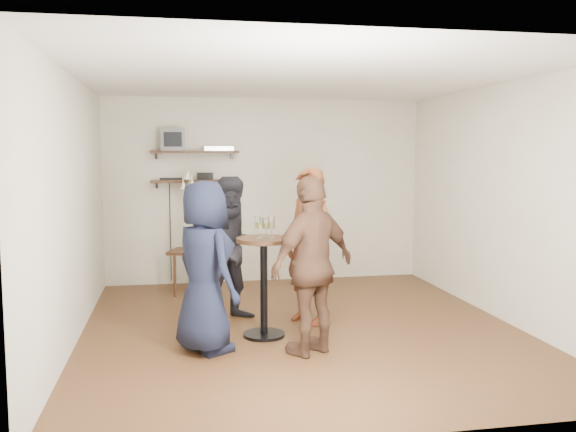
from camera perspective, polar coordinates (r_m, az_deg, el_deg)
The scene contains 18 objects.
room at distance 6.26m, azimuth 1.30°, elevation 0.98°, with size 4.58×5.08×2.68m.
shelf_upper at distance 8.48m, azimuth -8.72°, elevation 5.95°, with size 1.20×0.25×0.04m, color black.
shelf_lower at distance 8.49m, azimuth -8.68°, elevation 3.25°, with size 1.20×0.25×0.04m, color black.
crt_monitor at distance 8.48m, azimuth -10.73°, elevation 7.04°, with size 0.32×0.30×0.30m, color #59595B.
dvd_deck at distance 8.50m, azimuth -6.53°, elevation 6.30°, with size 0.40×0.24×0.06m, color silver.
radio at distance 8.49m, azimuth -7.77°, elevation 3.72°, with size 0.22×0.10×0.10m, color black.
power_strip at distance 8.53m, azimuth -10.90°, elevation 3.44°, with size 0.30×0.05×0.03m, color black.
side_table at distance 8.10m, azimuth -9.22°, elevation -3.81°, with size 0.60×0.60×0.57m.
vase_lilies at distance 8.03m, azimuth -9.28°, elevation -0.79°, with size 0.20×0.21×1.06m.
drinks_table at distance 6.11m, azimuth -2.28°, elevation -5.38°, with size 0.55×0.55×1.00m.
wine_glass_fl at distance 5.98m, azimuth -2.79°, elevation -0.72°, with size 0.07×0.07×0.22m.
wine_glass_fr at distance 6.01m, azimuth -1.58°, elevation -0.68°, with size 0.07×0.07×0.22m.
wine_glass_bl at distance 6.08m, azimuth -2.57°, elevation -0.75°, with size 0.07×0.07×0.20m.
wine_glass_br at distance 6.05m, azimuth -2.05°, elevation -0.80°, with size 0.06×0.06×0.19m.
person_plaid at distance 6.58m, azimuth 2.01°, elevation -2.79°, with size 0.62×0.40×1.69m, color red.
person_dark at distance 6.70m, azimuth -5.03°, elevation -3.08°, with size 0.77×0.60×1.59m, color black.
person_navy at distance 5.67m, azimuth -7.81°, elevation -4.73°, with size 0.78×0.51×1.59m, color black.
person_brown at distance 5.56m, azimuth 2.33°, elevation -4.65°, with size 0.96×0.40×1.64m, color #462C1E.
Camera 1 is at (-1.29, -6.10, 1.85)m, focal length 38.00 mm.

